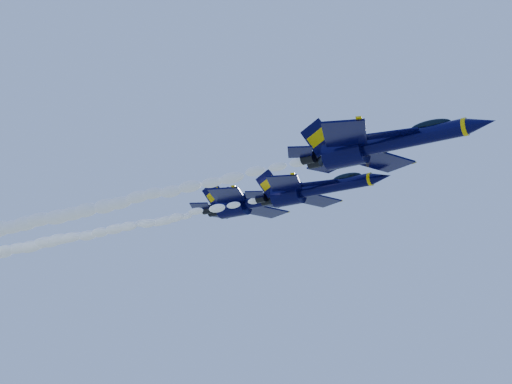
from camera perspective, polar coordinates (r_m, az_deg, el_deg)
The scene contains 6 objects.
jet_lead at distance 72.36m, azimuth 10.01°, elevation 3.83°, with size 19.80×16.24×7.36m.
smoke_trail_jet_lead at distance 93.52m, azimuth -13.05°, elevation -1.29°, with size 62.59×2.68×2.41m, color white.
jet_second at distance 83.01m, azimuth 4.61°, elevation 0.23°, with size 16.87×13.84×6.27m.
smoke_trail_jet_second at distance 105.54m, azimuth -14.25°, elevation -3.47°, with size 62.59×2.28×2.06m, color white.
jet_third at distance 97.84m, azimuth 0.13°, elevation -0.72°, with size 19.89×16.31×7.39m.
smoke_trail_jet_third at distance 122.77m, azimuth -15.86°, elevation -3.82°, with size 62.59×2.69×2.42m, color white.
Camera 1 is at (46.27, -75.15, 125.71)m, focal length 50.00 mm.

